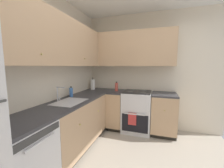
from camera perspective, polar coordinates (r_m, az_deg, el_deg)
name	(u,v)px	position (r m, az deg, el deg)	size (l,w,h in m)	color
wall_back	(38,75)	(2.35, -28.06, 3.21)	(3.66, 0.05, 2.69)	beige
wall_right	(150,72)	(3.44, 15.32, 4.81)	(0.05, 3.11, 2.69)	beige
dishwasher	(19,165)	(1.98, -33.69, -25.77)	(0.60, 0.63, 0.87)	silver
lower_cabinets_back	(75,125)	(2.68, -15.00, -15.86)	(1.51, 0.62, 0.87)	tan
countertop_back	(74,101)	(2.53, -15.31, -6.55)	(2.72, 0.60, 0.04)	#2D2D33
lower_cabinets_right	(144,113)	(3.29, 12.81, -11.35)	(0.62, 1.48, 0.87)	tan
countertop_right	(144,93)	(3.18, 13.03, -3.71)	(0.60, 1.48, 0.03)	#2D2D33
oven_range	(137,111)	(3.31, 10.17, -10.76)	(0.68, 0.62, 1.05)	silver
upper_cabinets_back	(58,41)	(2.45, -21.10, 16.02)	(2.40, 0.34, 0.78)	tan
upper_cabinets_right	(129,49)	(3.34, 6.84, 13.95)	(0.32, 2.03, 0.78)	tan
sink	(70,104)	(2.39, -16.90, -8.01)	(0.55, 0.40, 0.10)	#B7B7BC
faucet	(59,93)	(2.48, -20.99, -3.29)	(0.07, 0.16, 0.24)	silver
soap_bottle	(71,92)	(2.76, -16.37, -3.22)	(0.07, 0.07, 0.20)	#3F72BF
paper_towel_roll	(93,84)	(3.52, -7.86, -0.19)	(0.11, 0.11, 0.31)	white
oil_bottle	(117,87)	(3.27, 1.85, -1.10)	(0.07, 0.07, 0.22)	#BF4C3F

